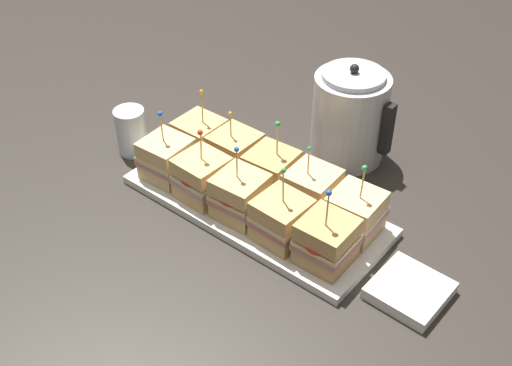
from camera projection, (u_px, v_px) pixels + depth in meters
name	position (u px, v px, depth m)	size (l,w,h in m)	color
ground_plane	(256.00, 208.00, 1.35)	(6.00, 6.00, 0.00)	#2D2823
serving_platter	(256.00, 205.00, 1.34)	(0.56, 0.24, 0.02)	white
sandwich_front_far_left	(167.00, 158.00, 1.38)	(0.10, 0.10, 0.16)	#DBB77A
sandwich_front_left	(202.00, 177.00, 1.33)	(0.10, 0.10, 0.16)	tan
sandwich_front_center	(240.00, 196.00, 1.28)	(0.10, 0.10, 0.16)	tan
sandwich_front_right	(282.00, 219.00, 1.23)	(0.10, 0.10, 0.17)	tan
sandwich_front_far_right	(326.00, 241.00, 1.18)	(0.10, 0.10, 0.17)	tan
sandwich_back_far_left	(200.00, 138.00, 1.44)	(0.10, 0.10, 0.17)	tan
sandwich_back_left	(235.00, 154.00, 1.39)	(0.10, 0.10, 0.15)	tan
sandwich_back_center	(271.00, 172.00, 1.34)	(0.10, 0.10, 0.17)	tan
sandwich_back_right	(312.00, 191.00, 1.29)	(0.10, 0.10, 0.16)	#DBB77A
sandwich_back_far_right	(355.00, 213.00, 1.24)	(0.10, 0.10, 0.16)	#DBB77A
kettle_steel	(350.00, 116.00, 1.43)	(0.19, 0.17, 0.24)	#B7BABF
drinking_glass	(131.00, 131.00, 1.48)	(0.07, 0.07, 0.11)	silver
napkin_stack	(410.00, 291.00, 1.15)	(0.13, 0.13, 0.02)	white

